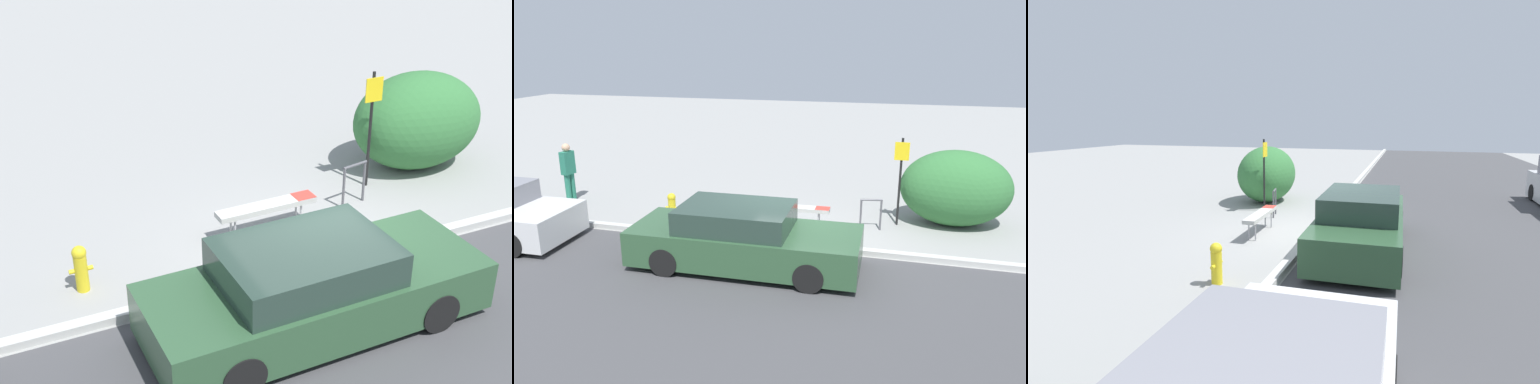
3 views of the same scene
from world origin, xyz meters
TOP-DOWN VIEW (x-y plane):
  - ground_plane at (0.00, 0.00)m, footprint 60.00×60.00m
  - curb at (0.00, 0.00)m, footprint 60.00×0.20m
  - bench at (-0.31, 1.34)m, footprint 1.81×0.36m
  - bike_rack at (1.59, 1.61)m, footprint 0.55×0.15m
  - sign_post at (2.24, 2.17)m, footprint 0.36×0.08m
  - fire_hydrant at (-3.58, 0.95)m, footprint 0.36×0.22m
  - shrub_hedge at (3.64, 2.59)m, footprint 2.78×1.96m
  - parked_car_near at (-0.86, -1.28)m, footprint 4.83×1.87m

SIDE VIEW (x-z plane):
  - ground_plane at x=0.00m, z-range 0.00..0.00m
  - curb at x=0.00m, z-range 0.00..0.13m
  - fire_hydrant at x=-3.58m, z-range 0.03..0.79m
  - bench at x=-0.31m, z-range 0.21..0.78m
  - bike_rack at x=1.59m, z-range 0.09..0.91m
  - parked_car_near at x=-0.86m, z-range -0.05..1.30m
  - shrub_hedge at x=3.64m, z-range 0.00..1.97m
  - sign_post at x=2.24m, z-range 0.23..2.53m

